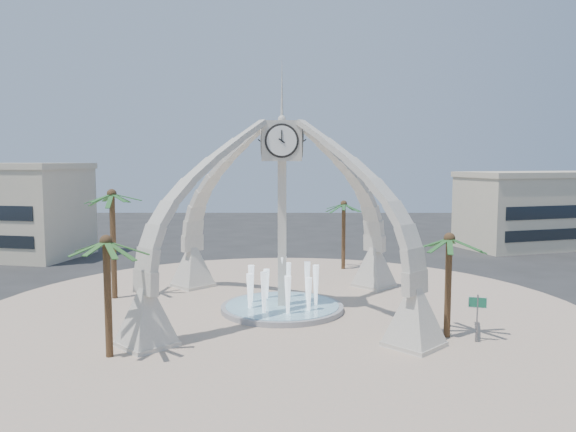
{
  "coord_description": "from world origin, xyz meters",
  "views": [
    {
      "loc": [
        0.5,
        -35.94,
        9.82
      ],
      "look_at": [
        0.37,
        2.0,
        6.08
      ],
      "focal_mm": 35.0,
      "sensor_mm": 36.0,
      "label": 1
    }
  ],
  "objects_px": {
    "clock_tower": "(282,213)",
    "palm_north": "(344,205)",
    "fountain": "(282,307)",
    "palm_west": "(112,196)",
    "palm_east": "(449,240)",
    "street_sign": "(477,308)",
    "palm_south": "(106,243)"
  },
  "relations": [
    {
      "from": "fountain",
      "to": "palm_north",
      "type": "bearing_deg",
      "value": 69.44
    },
    {
      "from": "fountain",
      "to": "street_sign",
      "type": "xyz_separation_m",
      "value": [
        10.62,
        -6.35,
        1.61
      ]
    },
    {
      "from": "palm_east",
      "to": "palm_north",
      "type": "distance_m",
      "value": 20.15
    },
    {
      "from": "clock_tower",
      "to": "palm_west",
      "type": "xyz_separation_m",
      "value": [
        -12.01,
        3.31,
        0.88
      ]
    },
    {
      "from": "palm_west",
      "to": "clock_tower",
      "type": "bearing_deg",
      "value": -15.42
    },
    {
      "from": "clock_tower",
      "to": "palm_north",
      "type": "height_order",
      "value": "clock_tower"
    },
    {
      "from": "clock_tower",
      "to": "street_sign",
      "type": "distance_m",
      "value": 13.2
    },
    {
      "from": "street_sign",
      "to": "palm_west",
      "type": "bearing_deg",
      "value": 173.19
    },
    {
      "from": "fountain",
      "to": "palm_east",
      "type": "bearing_deg",
      "value": -30.82
    },
    {
      "from": "palm_south",
      "to": "palm_west",
      "type": "bearing_deg",
      "value": 106.15
    },
    {
      "from": "fountain",
      "to": "palm_west",
      "type": "relative_size",
      "value": 0.96
    },
    {
      "from": "fountain",
      "to": "palm_east",
      "type": "height_order",
      "value": "palm_east"
    },
    {
      "from": "palm_south",
      "to": "street_sign",
      "type": "xyz_separation_m",
      "value": [
        19.14,
        2.37,
        -3.9
      ]
    },
    {
      "from": "clock_tower",
      "to": "palm_south",
      "type": "bearing_deg",
      "value": -134.34
    },
    {
      "from": "clock_tower",
      "to": "palm_south",
      "type": "height_order",
      "value": "clock_tower"
    },
    {
      "from": "palm_north",
      "to": "palm_south",
      "type": "height_order",
      "value": "palm_north"
    },
    {
      "from": "palm_east",
      "to": "palm_north",
      "type": "bearing_deg",
      "value": 101.14
    },
    {
      "from": "fountain",
      "to": "palm_west",
      "type": "distance_m",
      "value": 14.33
    },
    {
      "from": "clock_tower",
      "to": "street_sign",
      "type": "bearing_deg",
      "value": -30.89
    },
    {
      "from": "fountain",
      "to": "palm_north",
      "type": "height_order",
      "value": "palm_north"
    },
    {
      "from": "palm_east",
      "to": "palm_west",
      "type": "distance_m",
      "value": 23.09
    },
    {
      "from": "palm_south",
      "to": "street_sign",
      "type": "distance_m",
      "value": 19.68
    },
    {
      "from": "clock_tower",
      "to": "palm_north",
      "type": "distance_m",
      "value": 15.24
    },
    {
      "from": "clock_tower",
      "to": "palm_east",
      "type": "height_order",
      "value": "clock_tower"
    },
    {
      "from": "palm_north",
      "to": "fountain",
      "type": "bearing_deg",
      "value": -110.56
    },
    {
      "from": "fountain",
      "to": "street_sign",
      "type": "relative_size",
      "value": 3.01
    },
    {
      "from": "clock_tower",
      "to": "palm_north",
      "type": "bearing_deg",
      "value": 69.44
    },
    {
      "from": "palm_north",
      "to": "palm_east",
      "type": "bearing_deg",
      "value": -78.86
    },
    {
      "from": "clock_tower",
      "to": "palm_west",
      "type": "height_order",
      "value": "clock_tower"
    },
    {
      "from": "fountain",
      "to": "palm_south",
      "type": "height_order",
      "value": "palm_south"
    },
    {
      "from": "palm_west",
      "to": "palm_south",
      "type": "xyz_separation_m",
      "value": [
        3.49,
        -12.04,
        -1.57
      ]
    },
    {
      "from": "clock_tower",
      "to": "palm_south",
      "type": "xyz_separation_m",
      "value": [
        -8.52,
        -8.72,
        -0.69
      ]
    }
  ]
}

